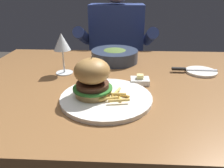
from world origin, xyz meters
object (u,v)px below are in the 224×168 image
(soup_bowl, at_px, (114,55))
(wine_glass, at_px, (61,44))
(table_knife, at_px, (189,69))
(butter_dish, at_px, (139,80))
(bread_plate, at_px, (201,72))
(diner_person, at_px, (116,64))
(main_plate, at_px, (105,98))
(burger_sandwich, at_px, (91,77))

(soup_bowl, bearing_deg, wine_glass, -140.45)
(table_knife, xyz_separation_m, butter_dish, (-0.22, -0.13, -0.00))
(bread_plate, relative_size, diner_person, 0.11)
(wine_glass, relative_size, butter_dish, 2.41)
(main_plate, distance_m, butter_dish, 0.19)
(wine_glass, xyz_separation_m, soup_bowl, (0.21, 0.17, -0.10))
(table_knife, xyz_separation_m, soup_bowl, (-0.33, 0.14, 0.02))
(butter_dish, height_order, diner_person, diner_person)
(main_plate, height_order, soup_bowl, soup_bowl)
(main_plate, relative_size, burger_sandwich, 2.23)
(wine_glass, height_order, diner_person, diner_person)
(bread_plate, distance_m, diner_person, 0.76)
(wine_glass, xyz_separation_m, diner_person, (0.20, 0.66, -0.30))
(soup_bowl, distance_m, diner_person, 0.53)
(burger_sandwich, relative_size, butter_dish, 1.89)
(main_plate, relative_size, butter_dish, 4.22)
(main_plate, height_order, butter_dish, butter_dish)
(soup_bowl, relative_size, diner_person, 0.19)
(main_plate, height_order, burger_sandwich, burger_sandwich)
(main_plate, bearing_deg, wine_glass, 130.05)
(table_knife, height_order, soup_bowl, soup_bowl)
(bread_plate, height_order, soup_bowl, soup_bowl)
(burger_sandwich, xyz_separation_m, bread_plate, (0.44, 0.27, -0.07))
(burger_sandwich, bearing_deg, soup_bowl, 82.22)
(wine_glass, bearing_deg, butter_dish, -16.47)
(table_knife, bearing_deg, soup_bowl, 157.69)
(table_knife, distance_m, diner_person, 0.73)
(butter_dish, bearing_deg, soup_bowl, 112.04)
(soup_bowl, bearing_deg, butter_dish, -67.96)
(wine_glass, relative_size, bread_plate, 1.31)
(main_plate, bearing_deg, bread_plate, 34.69)
(wine_glass, relative_size, diner_person, 0.15)
(table_knife, relative_size, soup_bowl, 0.85)
(soup_bowl, bearing_deg, burger_sandwich, -97.78)
(main_plate, xyz_separation_m, table_knife, (0.34, 0.27, 0.01))
(bread_plate, height_order, butter_dish, butter_dish)
(bread_plate, relative_size, soup_bowl, 0.57)
(bread_plate, bearing_deg, butter_dish, -154.74)
(wine_glass, bearing_deg, diner_person, 72.83)
(main_plate, bearing_deg, butter_dish, 50.18)
(wine_glass, height_order, table_knife, wine_glass)
(butter_dish, bearing_deg, wine_glass, 163.53)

